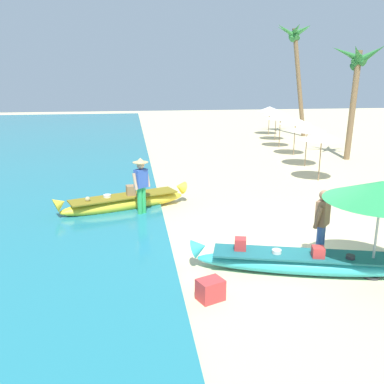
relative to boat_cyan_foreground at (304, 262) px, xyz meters
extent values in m
plane|color=beige|center=(0.15, 1.27, -0.24)|extent=(80.00, 80.00, 0.00)
ellipsoid|color=#33B2BC|center=(0.01, 0.00, -0.04)|extent=(4.51, 1.87, 0.40)
cone|color=#33B2BC|center=(-2.10, 0.59, 0.21)|extent=(0.50, 0.50, 0.48)
cube|color=#1C6267|center=(0.01, 0.00, 0.16)|extent=(3.82, 1.69, 0.04)
cube|color=#B73333|center=(-1.25, 0.43, 0.30)|extent=(0.30, 0.31, 0.27)
cylinder|color=silver|center=(-0.55, 0.12, 0.21)|extent=(0.19, 0.19, 0.10)
cube|color=#B73333|center=(0.22, -0.16, 0.28)|extent=(0.30, 0.32, 0.23)
cylinder|color=#2D2D33|center=(0.83, -0.35, 0.21)|extent=(0.18, 0.18, 0.10)
ellipsoid|color=yellow|center=(-3.73, 4.76, -0.01)|extent=(3.89, 1.99, 0.46)
cone|color=yellow|center=(-1.96, 5.42, 0.27)|extent=(0.52, 0.53, 0.48)
cone|color=yellow|center=(-5.51, 4.11, 0.27)|extent=(0.52, 0.53, 0.48)
cube|color=olive|center=(-3.73, 4.76, 0.22)|extent=(3.31, 1.79, 0.04)
sphere|color=tan|center=(-4.77, 4.35, 0.30)|extent=(0.15, 0.15, 0.15)
cylinder|color=silver|center=(-4.23, 4.66, 0.27)|extent=(0.23, 0.23, 0.10)
cube|color=#9E754C|center=(-3.53, 4.81, 0.38)|extent=(0.31, 0.33, 0.31)
cylinder|color=green|center=(-3.17, 4.19, 0.20)|extent=(0.14, 0.14, 0.89)
cylinder|color=green|center=(-3.28, 4.11, 0.20)|extent=(0.14, 0.14, 0.89)
cube|color=#3356B2|center=(-3.23, 4.15, 0.91)|extent=(0.42, 0.39, 0.53)
cylinder|color=tan|center=(-3.03, 4.28, 0.86)|extent=(0.19, 0.20, 0.48)
cylinder|color=tan|center=(-3.40, 3.99, 0.86)|extent=(0.19, 0.20, 0.48)
sphere|color=tan|center=(-3.23, 4.15, 1.29)|extent=(0.22, 0.22, 0.22)
cylinder|color=tan|center=(-3.23, 4.15, 1.37)|extent=(0.44, 0.44, 0.02)
cone|color=tan|center=(-3.23, 4.15, 1.44)|extent=(0.26, 0.26, 0.12)
cylinder|color=#3D5BA8|center=(0.52, 0.44, 0.19)|extent=(0.14, 0.14, 0.86)
cylinder|color=#3D5BA8|center=(0.62, 0.54, 0.19)|extent=(0.14, 0.14, 0.86)
cube|color=brown|center=(0.57, 0.49, 0.89)|extent=(0.41, 0.41, 0.55)
cylinder|color=brown|center=(0.40, 0.34, 0.84)|extent=(0.20, 0.20, 0.51)
cylinder|color=brown|center=(0.72, 0.67, 0.84)|extent=(0.20, 0.20, 0.51)
sphere|color=brown|center=(0.57, 0.49, 1.29)|extent=(0.22, 0.22, 0.22)
cylinder|color=#B7B7BC|center=(1.32, -0.38, 0.77)|extent=(0.05, 0.05, 2.02)
cone|color=#28934C|center=(1.32, -0.38, 1.60)|extent=(2.21, 2.21, 0.40)
cylinder|color=#333338|center=(1.32, -0.38, -0.21)|extent=(0.36, 0.36, 0.06)
cylinder|color=#8E6B47|center=(3.75, 7.54, 0.71)|extent=(0.04, 0.04, 1.90)
cone|color=silver|center=(3.75, 7.54, 1.51)|extent=(1.60, 1.60, 0.32)
cylinder|color=#8E6B47|center=(4.27, 10.11, 0.71)|extent=(0.04, 0.04, 1.90)
cone|color=silver|center=(4.27, 10.11, 1.51)|extent=(1.60, 1.60, 0.32)
cylinder|color=#8E6B47|center=(4.80, 12.85, 0.71)|extent=(0.04, 0.04, 1.90)
cone|color=silver|center=(4.80, 12.85, 1.51)|extent=(1.60, 1.60, 0.32)
cylinder|color=#8E6B47|center=(4.90, 15.33, 0.71)|extent=(0.04, 0.04, 1.90)
cone|color=silver|center=(4.90, 15.33, 1.51)|extent=(1.60, 1.60, 0.32)
cylinder|color=#8E6B47|center=(5.53, 17.88, 0.71)|extent=(0.04, 0.04, 1.90)
cone|color=silver|center=(5.53, 17.88, 1.51)|extent=(1.60, 1.60, 0.32)
cylinder|color=#8E6B47|center=(5.93, 20.38, 0.71)|extent=(0.04, 0.04, 1.90)
cone|color=silver|center=(5.93, 20.38, 1.51)|extent=(1.60, 1.60, 0.32)
cylinder|color=brown|center=(7.53, 19.43, 3.16)|extent=(1.37, 0.28, 6.85)
cone|color=#337F3D|center=(7.40, 19.49, 6.33)|extent=(1.57, 0.58, 1.05)
cone|color=#337F3D|center=(7.28, 19.73, 6.29)|extent=(1.32, 1.33, 1.13)
cone|color=#337F3D|center=(6.83, 19.84, 6.35)|extent=(0.87, 1.61, 1.02)
cone|color=#337F3D|center=(6.61, 19.59, 6.37)|extent=(1.48, 0.92, 0.96)
cone|color=#337F3D|center=(6.50, 19.22, 6.34)|extent=(1.85, 1.06, 1.08)
cone|color=#337F3D|center=(6.89, 18.90, 6.44)|extent=(0.67, 2.02, 0.78)
cone|color=#337F3D|center=(7.25, 19.12, 6.39)|extent=(1.27, 1.36, 0.90)
cylinder|color=brown|center=(7.01, 11.40, 2.30)|extent=(0.39, 0.28, 5.08)
cone|color=#287033|center=(7.48, 11.40, 4.62)|extent=(1.48, 0.38, 1.02)
cone|color=#287033|center=(7.28, 11.73, 4.71)|extent=(1.08, 1.43, 0.79)
cone|color=#287033|center=(6.83, 11.78, 4.63)|extent=(1.16, 1.58, 1.02)
cone|color=#287033|center=(6.61, 11.46, 4.66)|extent=(1.74, 0.59, 0.94)
cone|color=#287033|center=(6.78, 11.03, 4.66)|extent=(1.33, 1.57, 0.95)
cone|color=#287033|center=(7.28, 10.94, 4.55)|extent=(1.06, 1.77, 1.22)
cube|color=#C63838|center=(-2.13, -0.80, -0.04)|extent=(0.56, 0.51, 0.40)
camera|label=1|loc=(-3.46, -7.66, 3.78)|focal=39.53mm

